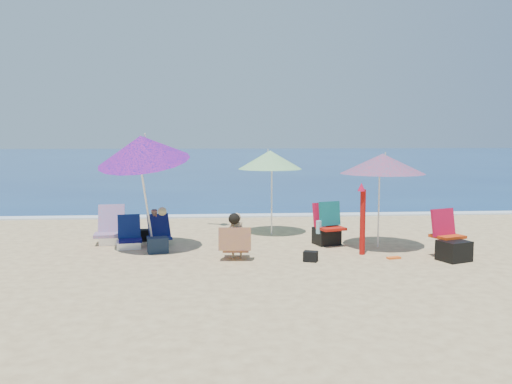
{
  "coord_description": "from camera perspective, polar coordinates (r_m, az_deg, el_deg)",
  "views": [
    {
      "loc": [
        -1.11,
        -9.58,
        2.2
      ],
      "look_at": [
        -0.3,
        1.0,
        1.1
      ],
      "focal_mm": 37.9,
      "sensor_mm": 36.0,
      "label": 1
    }
  ],
  "objects": [
    {
      "name": "umbrella_striped",
      "position": [
        12.05,
        1.49,
        3.42
      ],
      "size": [
        1.82,
        1.82,
        1.91
      ],
      "color": "white",
      "rests_on": "ground"
    },
    {
      "name": "person_left",
      "position": [
        11.2,
        -10.45,
        -3.61
      ],
      "size": [
        0.58,
        0.62,
        0.8
      ],
      "color": "tan",
      "rests_on": "ground"
    },
    {
      "name": "bag_black_a",
      "position": [
        11.66,
        -11.46,
        -4.48
      ],
      "size": [
        0.35,
        0.28,
        0.24
      ],
      "color": "black",
      "rests_on": "ground"
    },
    {
      "name": "camp_chair_left",
      "position": [
        10.28,
        19.95,
        -5.29
      ],
      "size": [
        0.65,
        0.91,
        0.88
      ],
      "color": "#BF360D",
      "rests_on": "ground"
    },
    {
      "name": "camp_chair_right",
      "position": [
        11.08,
        7.5,
        -3.89
      ],
      "size": [
        0.63,
        0.73,
        0.89
      ],
      "color": "#B4170C",
      "rests_on": "ground"
    },
    {
      "name": "bag_black_b",
      "position": [
        9.62,
        5.78,
        -6.77
      ],
      "size": [
        0.29,
        0.25,
        0.18
      ],
      "color": "black",
      "rests_on": "ground"
    },
    {
      "name": "person_center",
      "position": [
        9.7,
        -2.15,
        -4.74
      ],
      "size": [
        0.59,
        0.54,
        0.84
      ],
      "color": "tan",
      "rests_on": "ground"
    },
    {
      "name": "foam",
      "position": [
        14.88,
        -0.06,
        -2.5
      ],
      "size": [
        120.0,
        0.5,
        0.04
      ],
      "color": "white",
      "rests_on": "ground"
    },
    {
      "name": "chair_rainbow",
      "position": [
        11.56,
        -14.94,
        -4.22
      ],
      "size": [
        0.7,
        0.76,
        0.77
      ],
      "color": "#D84C5B",
      "rests_on": "ground"
    },
    {
      "name": "bag_navy_a",
      "position": [
        10.43,
        -10.31,
        -5.53
      ],
      "size": [
        0.43,
        0.35,
        0.29
      ],
      "color": "#172232",
      "rests_on": "ground"
    },
    {
      "name": "orange_item",
      "position": [
        10.11,
        14.33,
        -6.74
      ],
      "size": [
        0.27,
        0.17,
        0.03
      ],
      "color": "#FF5F1A",
      "rests_on": "ground"
    },
    {
      "name": "chair_navy",
      "position": [
        11.01,
        -13.25,
        -4.88
      ],
      "size": [
        0.55,
        0.63,
        0.63
      ],
      "color": "#0C0C45",
      "rests_on": "ground"
    },
    {
      "name": "bag_tan",
      "position": [
        10.98,
        -3.21,
        -5.07
      ],
      "size": [
        0.28,
        0.22,
        0.22
      ],
      "color": "tan",
      "rests_on": "ground"
    },
    {
      "name": "ground",
      "position": [
        9.89,
        2.19,
        -6.94
      ],
      "size": [
        120.0,
        120.0,
        0.0
      ],
      "color": "#D8BC84",
      "rests_on": "ground"
    },
    {
      "name": "umbrella_blue",
      "position": [
        10.44,
        -11.9,
        4.48
      ],
      "size": [
        2.33,
        2.36,
        2.39
      ],
      "color": "white",
      "rests_on": "ground"
    },
    {
      "name": "umbrella_turquoise",
      "position": [
        10.8,
        13.2,
        2.92
      ],
      "size": [
        1.96,
        1.96,
        1.89
      ],
      "color": "silver",
      "rests_on": "ground"
    },
    {
      "name": "sea",
      "position": [
        54.64,
        -3.23,
        3.57
      ],
      "size": [
        120.0,
        80.0,
        0.12
      ],
      "color": "navy",
      "rests_on": "ground"
    },
    {
      "name": "furled_umbrella",
      "position": [
        10.2,
        11.16,
        -2.43
      ],
      "size": [
        0.19,
        0.18,
        1.35
      ],
      "color": "#A80F0C",
      "rests_on": "ground"
    }
  ]
}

